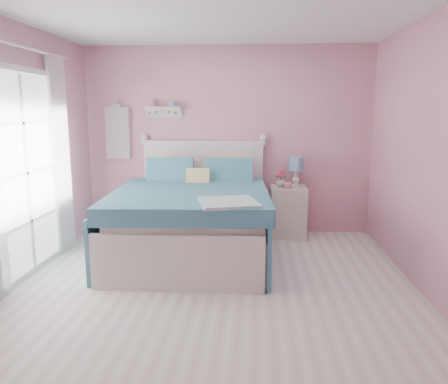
# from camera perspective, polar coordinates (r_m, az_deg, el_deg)

# --- Properties ---
(floor) EXTENTS (4.50, 4.50, 0.00)m
(floor) POSITION_cam_1_polar(r_m,az_deg,el_deg) (4.29, -1.62, -13.01)
(floor) COLOR beige
(floor) RESTS_ON ground
(room_shell) EXTENTS (4.50, 4.50, 4.50)m
(room_shell) POSITION_cam_1_polar(r_m,az_deg,el_deg) (3.93, -1.74, 8.64)
(room_shell) COLOR #C37B90
(room_shell) RESTS_ON floor
(bed) EXTENTS (1.86, 2.29, 1.30)m
(bed) POSITION_cam_1_polar(r_m,az_deg,el_deg) (5.25, -4.05, -3.68)
(bed) COLOR silver
(bed) RESTS_ON floor
(nightstand) EXTENTS (0.48, 0.47, 0.69)m
(nightstand) POSITION_cam_1_polar(r_m,az_deg,el_deg) (6.08, 8.37, -2.53)
(nightstand) COLOR silver
(nightstand) RESTS_ON floor
(table_lamp) EXTENTS (0.20, 0.20, 0.40)m
(table_lamp) POSITION_cam_1_polar(r_m,az_deg,el_deg) (6.02, 9.41, 3.36)
(table_lamp) COLOR white
(table_lamp) RESTS_ON nightstand
(vase) EXTENTS (0.14, 0.14, 0.14)m
(vase) POSITION_cam_1_polar(r_m,az_deg,el_deg) (5.98, 7.44, 1.32)
(vase) COLOR #B7C3BF
(vase) RESTS_ON nightstand
(teacup) EXTENTS (0.14, 0.14, 0.09)m
(teacup) POSITION_cam_1_polar(r_m,az_deg,el_deg) (5.90, 8.26, 0.92)
(teacup) COLOR pink
(teacup) RESTS_ON nightstand
(roses) EXTENTS (0.14, 0.11, 0.12)m
(roses) POSITION_cam_1_polar(r_m,az_deg,el_deg) (5.96, 7.45, 2.38)
(roses) COLOR #D44869
(roses) RESTS_ON vase
(wall_shelf) EXTENTS (0.50, 0.15, 0.25)m
(wall_shelf) POSITION_cam_1_polar(r_m,az_deg,el_deg) (6.24, -7.92, 10.66)
(wall_shelf) COLOR silver
(wall_shelf) RESTS_ON room_shell
(hanging_dress) EXTENTS (0.34, 0.03, 0.72)m
(hanging_dress) POSITION_cam_1_polar(r_m,az_deg,el_deg) (6.40, -13.73, 7.46)
(hanging_dress) COLOR white
(hanging_dress) RESTS_ON room_shell
(french_door) EXTENTS (0.04, 1.32, 2.16)m
(french_door) POSITION_cam_1_polar(r_m,az_deg,el_deg) (4.96, -24.48, 2.19)
(french_door) COLOR silver
(french_door) RESTS_ON floor
(curtain_far) EXTENTS (0.04, 0.40, 2.32)m
(curtain_far) POSITION_cam_1_polar(r_m,az_deg,el_deg) (5.59, -20.50, 4.41)
(curtain_far) COLOR white
(curtain_far) RESTS_ON floor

